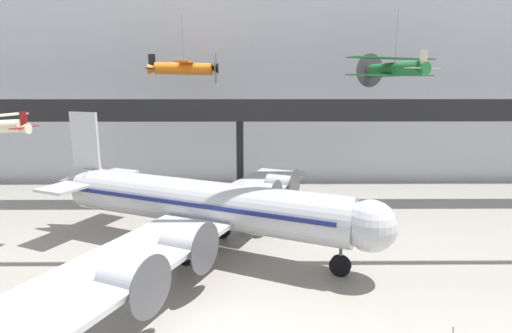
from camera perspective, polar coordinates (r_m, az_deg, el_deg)
hangar_back_wall at (r=47.81m, az=-2.03°, el=12.14°), size 140.00×3.00×23.64m
mezzanine_walkway at (r=37.78m, az=-2.40°, el=7.15°), size 110.00×3.20×10.11m
airliner_silver_main at (r=27.84m, az=-8.08°, el=-5.24°), size 24.82×29.19×9.34m
suspended_plane_orange_highwing at (r=39.85m, az=-10.29°, el=13.67°), size 6.72×8.26×6.33m
suspended_plane_green_biplane at (r=38.96m, az=19.14°, el=13.03°), size 8.91×7.73×6.66m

